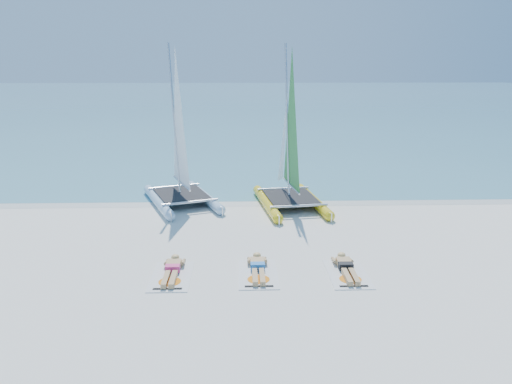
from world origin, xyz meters
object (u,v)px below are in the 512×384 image
(catamaran_yellow, at_px, (288,153))
(sunbather_b, at_px, (258,267))
(towel_b, at_px, (258,274))
(sunbather_a, at_px, (172,269))
(catamaran_blue, at_px, (179,156))
(sunbather_c, at_px, (346,267))
(towel_c, at_px, (347,274))
(towel_a, at_px, (172,276))

(catamaran_yellow, bearing_deg, sunbather_b, -109.94)
(towel_b, bearing_deg, sunbather_a, 176.84)
(sunbather_a, xyz_separation_m, sunbather_b, (2.20, 0.07, 0.00))
(towel_b, bearing_deg, sunbather_b, 90.00)
(catamaran_blue, relative_size, sunbather_c, 3.60)
(catamaran_blue, bearing_deg, towel_c, -74.30)
(sunbather_b, distance_m, sunbather_c, 2.30)
(towel_b, bearing_deg, catamaran_blue, 111.88)
(towel_a, xyz_separation_m, sunbather_c, (4.50, 0.20, 0.11))
(sunbather_a, xyz_separation_m, towel_b, (2.20, -0.12, -0.11))
(sunbather_a, distance_m, sunbather_b, 2.20)
(sunbather_c, bearing_deg, towel_a, -177.48)
(catamaran_blue, xyz_separation_m, sunbather_b, (2.74, -6.62, -1.73))
(sunbather_c, bearing_deg, towel_c, -90.00)
(sunbather_c, bearing_deg, sunbather_a, -179.92)
(sunbather_a, xyz_separation_m, sunbather_c, (4.50, 0.01, 0.00))
(catamaran_blue, bearing_deg, towel_b, -88.62)
(catamaran_blue, xyz_separation_m, sunbather_a, (0.53, -6.69, -1.73))
(sunbather_b, bearing_deg, towel_c, -6.36)
(towel_a, bearing_deg, sunbather_b, 6.79)
(sunbather_a, relative_size, towel_b, 0.93)
(towel_a, xyz_separation_m, towel_b, (2.20, 0.07, 0.00))
(towel_a, relative_size, towel_b, 1.00)
(towel_c, distance_m, sunbather_c, 0.22)
(catamaran_blue, xyz_separation_m, towel_a, (0.53, -6.88, -1.84))
(catamaran_blue, height_order, sunbather_c, catamaran_blue)
(catamaran_blue, distance_m, towel_a, 7.15)
(catamaran_blue, bearing_deg, sunbather_c, -73.52)
(catamaran_yellow, bearing_deg, sunbather_c, -89.87)
(catamaran_yellow, relative_size, sunbather_a, 3.58)
(sunbather_b, xyz_separation_m, sunbather_c, (2.30, -0.06, 0.00))
(catamaran_yellow, xyz_separation_m, towel_a, (-3.58, -6.72, -1.93))
(catamaran_yellow, xyz_separation_m, towel_b, (-1.37, -6.65, -1.93))
(towel_c, bearing_deg, sunbather_c, 90.00)
(towel_a, bearing_deg, sunbather_c, 2.52)
(catamaran_yellow, height_order, towel_b, catamaran_yellow)
(towel_c, bearing_deg, towel_b, 178.41)
(towel_a, height_order, sunbather_b, sunbather_b)
(catamaran_yellow, xyz_separation_m, sunbather_b, (-1.37, -6.46, -1.83))
(towel_c, xyz_separation_m, sunbather_c, (-0.00, 0.19, 0.11))
(catamaran_blue, height_order, catamaran_yellow, catamaran_blue)
(catamaran_yellow, height_order, sunbather_b, catamaran_yellow)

